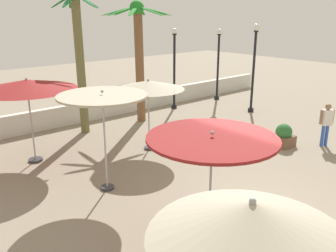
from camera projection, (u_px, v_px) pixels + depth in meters
name	position (u px, v px, depth m)	size (l,w,h in m)	color
ground_plane	(258.00, 211.00, 9.09)	(56.00, 56.00, 0.00)	gray
boundary_wall	(73.00, 114.00, 16.09)	(25.20, 0.30, 0.87)	silver
patio_umbrella_0	(103.00, 100.00, 9.46)	(2.36, 2.36, 2.82)	#333338
patio_umbrella_1	(212.00, 144.00, 7.21)	(2.64, 2.64, 2.52)	#333338
patio_umbrella_2	(27.00, 85.00, 11.36)	(3.11, 3.11, 2.79)	#333338
patio_umbrella_3	(251.00, 223.00, 3.86)	(2.27, 2.27, 2.91)	#333338
patio_umbrella_4	(148.00, 85.00, 12.49)	(2.51, 2.51, 2.56)	#333338
palm_tree_0	(139.00, 48.00, 15.61)	(2.95, 2.95, 5.21)	brown
palm_tree_1	(79.00, 49.00, 14.04)	(1.82, 1.89, 5.65)	brown
lamp_post_0	(254.00, 62.00, 17.35)	(0.34, 0.34, 4.22)	black
lamp_post_1	(218.00, 61.00, 20.02)	(0.31, 0.31, 3.88)	black
lamp_post_2	(174.00, 66.00, 18.11)	(0.30, 0.30, 4.00)	black
guest_0	(326.00, 121.00, 13.20)	(0.49, 0.39, 1.61)	#3359B2
planter	(283.00, 136.00, 13.37)	(0.70, 0.70, 0.85)	brown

